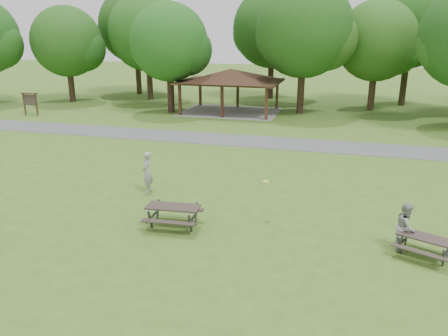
% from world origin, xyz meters
% --- Properties ---
extents(ground, '(160.00, 160.00, 0.00)m').
position_xyz_m(ground, '(0.00, 0.00, 0.00)').
color(ground, '#3B621C').
rests_on(ground, ground).
extents(asphalt_path, '(120.00, 3.20, 0.02)m').
position_xyz_m(asphalt_path, '(0.00, 14.00, 0.01)').
color(asphalt_path, '#4D4D50').
rests_on(asphalt_path, ground).
extents(pavilion, '(8.60, 7.01, 3.76)m').
position_xyz_m(pavilion, '(-4.00, 24.00, 3.06)').
color(pavilion, '#331C12').
rests_on(pavilion, ground).
extents(notice_board, '(1.60, 0.30, 1.88)m').
position_xyz_m(notice_board, '(-20.00, 18.00, 1.31)').
color(notice_board, '#3A2315').
rests_on(notice_board, ground).
extents(tree_row_b, '(7.14, 6.80, 9.28)m').
position_xyz_m(tree_row_b, '(-20.92, 25.53, 5.67)').
color(tree_row_b, black).
rests_on(tree_row_b, ground).
extents(tree_row_c, '(8.19, 7.80, 10.67)m').
position_xyz_m(tree_row_c, '(-13.90, 29.03, 6.54)').
color(tree_row_c, black).
rests_on(tree_row_c, ground).
extents(tree_row_d, '(6.93, 6.60, 9.27)m').
position_xyz_m(tree_row_d, '(-8.92, 22.53, 5.77)').
color(tree_row_d, black).
rests_on(tree_row_d, ground).
extents(tree_row_e, '(8.40, 8.00, 11.02)m').
position_xyz_m(tree_row_e, '(2.10, 25.03, 6.78)').
color(tree_row_e, black).
rests_on(tree_row_e, ground).
extents(tree_row_f, '(7.35, 7.00, 9.55)m').
position_xyz_m(tree_row_f, '(8.09, 28.53, 5.84)').
color(tree_row_f, '#302115').
rests_on(tree_row_f, ground).
extents(tree_deep_a, '(8.40, 8.00, 11.38)m').
position_xyz_m(tree_deep_a, '(-16.90, 32.53, 7.13)').
color(tree_deep_a, '#2F2015').
rests_on(tree_deep_a, ground).
extents(tree_deep_b, '(8.40, 8.00, 11.13)m').
position_xyz_m(tree_deep_b, '(-1.90, 33.03, 6.89)').
color(tree_deep_b, black).
rests_on(tree_deep_b, ground).
extents(tree_deep_c, '(8.82, 8.40, 11.90)m').
position_xyz_m(tree_deep_c, '(11.10, 32.03, 7.44)').
color(tree_deep_c, black).
rests_on(tree_deep_c, ground).
extents(picnic_table_middle, '(2.06, 1.71, 0.84)m').
position_xyz_m(picnic_table_middle, '(0.04, 0.53, 0.62)').
color(picnic_table_middle, '#2D2520').
rests_on(picnic_table_middle, ground).
extents(picnic_table_far, '(2.07, 1.89, 0.73)m').
position_xyz_m(picnic_table_far, '(8.58, 0.58, 0.54)').
color(picnic_table_far, '#302723').
rests_on(picnic_table_far, ground).
extents(frisbee_in_flight, '(0.29, 0.29, 0.02)m').
position_xyz_m(frisbee_in_flight, '(3.14, 2.21, 1.50)').
color(frisbee_in_flight, yellow).
rests_on(frisbee_in_flight, ground).
extents(frisbee_thrower, '(0.58, 0.76, 1.85)m').
position_xyz_m(frisbee_thrower, '(-2.45, 3.64, 0.92)').
color(frisbee_thrower, gray).
rests_on(frisbee_thrower, ground).
extents(frisbee_catcher, '(0.75, 0.89, 1.62)m').
position_xyz_m(frisbee_catcher, '(8.02, 0.96, 0.81)').
color(frisbee_catcher, gray).
rests_on(frisbee_catcher, ground).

